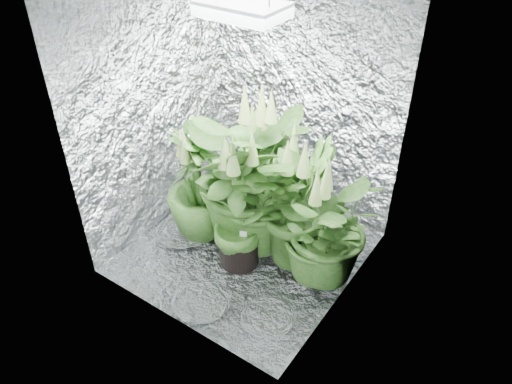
{
  "coord_description": "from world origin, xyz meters",
  "views": [
    {
      "loc": [
        1.68,
        -2.31,
        2.62
      ],
      "look_at": [
        0.09,
        0.0,
        0.61
      ],
      "focal_mm": 35.0,
      "sensor_mm": 36.0,
      "label": 1
    }
  ],
  "objects_px": {
    "plant_a": "(253,177)",
    "plant_b": "(258,174)",
    "plant_d": "(199,187)",
    "plant_e": "(323,229)",
    "grow_lamp": "(242,10)",
    "plant_c": "(299,207)",
    "circulation_fan": "(337,244)",
    "plant_f": "(238,206)"
  },
  "relations": [
    {
      "from": "plant_c",
      "to": "circulation_fan",
      "type": "distance_m",
      "value": 0.46
    },
    {
      "from": "grow_lamp",
      "to": "plant_c",
      "type": "distance_m",
      "value": 1.39
    },
    {
      "from": "plant_a",
      "to": "plant_d",
      "type": "distance_m",
      "value": 0.46
    },
    {
      "from": "plant_b",
      "to": "plant_f",
      "type": "bearing_deg",
      "value": -71.46
    },
    {
      "from": "plant_b",
      "to": "plant_e",
      "type": "bearing_deg",
      "value": -22.61
    },
    {
      "from": "grow_lamp",
      "to": "plant_b",
      "type": "bearing_deg",
      "value": 110.69
    },
    {
      "from": "plant_a",
      "to": "plant_b",
      "type": "bearing_deg",
      "value": 115.61
    },
    {
      "from": "plant_a",
      "to": "plant_b",
      "type": "xyz_separation_m",
      "value": [
        -0.11,
        0.24,
        -0.15
      ]
    },
    {
      "from": "grow_lamp",
      "to": "plant_c",
      "type": "height_order",
      "value": "grow_lamp"
    },
    {
      "from": "plant_c",
      "to": "plant_f",
      "type": "relative_size",
      "value": 0.94
    },
    {
      "from": "plant_c",
      "to": "plant_b",
      "type": "bearing_deg",
      "value": 156.18
    },
    {
      "from": "plant_d",
      "to": "plant_c",
      "type": "bearing_deg",
      "value": 12.4
    },
    {
      "from": "grow_lamp",
      "to": "plant_a",
      "type": "bearing_deg",
      "value": 101.78
    },
    {
      "from": "plant_b",
      "to": "plant_c",
      "type": "bearing_deg",
      "value": -23.82
    },
    {
      "from": "plant_e",
      "to": "circulation_fan",
      "type": "bearing_deg",
      "value": 86.79
    },
    {
      "from": "plant_b",
      "to": "plant_f",
      "type": "xyz_separation_m",
      "value": [
        0.17,
        -0.49,
        0.07
      ]
    },
    {
      "from": "plant_a",
      "to": "plant_d",
      "type": "bearing_deg",
      "value": -159.26
    },
    {
      "from": "plant_a",
      "to": "plant_b",
      "type": "distance_m",
      "value": 0.3
    },
    {
      "from": "grow_lamp",
      "to": "plant_e",
      "type": "relative_size",
      "value": 0.45
    },
    {
      "from": "plant_a",
      "to": "plant_c",
      "type": "relative_size",
      "value": 1.19
    },
    {
      "from": "plant_c",
      "to": "grow_lamp",
      "type": "bearing_deg",
      "value": -154.98
    },
    {
      "from": "grow_lamp",
      "to": "circulation_fan",
      "type": "relative_size",
      "value": 1.44
    },
    {
      "from": "plant_f",
      "to": "plant_d",
      "type": "bearing_deg",
      "value": 166.72
    },
    {
      "from": "plant_e",
      "to": "plant_a",
      "type": "bearing_deg",
      "value": 173.69
    },
    {
      "from": "plant_b",
      "to": "circulation_fan",
      "type": "relative_size",
      "value": 2.94
    },
    {
      "from": "plant_d",
      "to": "circulation_fan",
      "type": "xyz_separation_m",
      "value": [
        1.03,
        0.33,
        -0.3
      ]
    },
    {
      "from": "grow_lamp",
      "to": "plant_b",
      "type": "height_order",
      "value": "grow_lamp"
    },
    {
      "from": "plant_d",
      "to": "plant_e",
      "type": "height_order",
      "value": "plant_d"
    },
    {
      "from": "plant_b",
      "to": "plant_e",
      "type": "height_order",
      "value": "plant_b"
    },
    {
      "from": "plant_b",
      "to": "circulation_fan",
      "type": "distance_m",
      "value": 0.82
    },
    {
      "from": "plant_c",
      "to": "plant_e",
      "type": "height_order",
      "value": "plant_c"
    },
    {
      "from": "plant_d",
      "to": "circulation_fan",
      "type": "bearing_deg",
      "value": 17.69
    },
    {
      "from": "plant_c",
      "to": "circulation_fan",
      "type": "height_order",
      "value": "plant_c"
    },
    {
      "from": "plant_b",
      "to": "plant_c",
      "type": "relative_size",
      "value": 0.95
    },
    {
      "from": "plant_c",
      "to": "circulation_fan",
      "type": "relative_size",
      "value": 3.11
    },
    {
      "from": "circulation_fan",
      "to": "plant_d",
      "type": "bearing_deg",
      "value": -153.5
    },
    {
      "from": "plant_f",
      "to": "plant_a",
      "type": "bearing_deg",
      "value": 101.46
    },
    {
      "from": "plant_d",
      "to": "plant_e",
      "type": "xyz_separation_m",
      "value": [
        1.02,
        0.08,
        0.01
      ]
    },
    {
      "from": "plant_c",
      "to": "plant_e",
      "type": "xyz_separation_m",
      "value": [
        0.24,
        -0.09,
        -0.03
      ]
    },
    {
      "from": "plant_f",
      "to": "plant_c",
      "type": "bearing_deg",
      "value": 40.35
    },
    {
      "from": "plant_c",
      "to": "plant_f",
      "type": "height_order",
      "value": "plant_f"
    },
    {
      "from": "plant_d",
      "to": "plant_e",
      "type": "relative_size",
      "value": 0.9
    }
  ]
}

